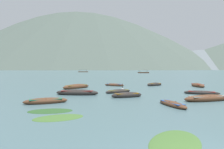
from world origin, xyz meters
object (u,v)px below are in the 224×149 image
object	(u,v)px
rowboat_0	(207,98)
rowboat_10	(172,104)
rowboat_9	(114,85)
rowboat_5	(155,84)
ferry_0	(143,72)
rowboat_11	(76,87)
rowboat_4	(198,85)
rowboat_7	(202,93)
rowboat_6	(77,93)
rowboat_13	(127,95)
mooring_buoy	(122,89)
rowboat_2	(118,91)
rowboat_1	(46,101)
ferry_1	(83,72)

from	to	relation	value
rowboat_0	rowboat_10	xyz separation A→B (m)	(-3.68, -2.32, -0.07)
rowboat_9	rowboat_10	distance (m)	17.89
rowboat_5	ferry_0	size ratio (longest dim) A/B	0.41
rowboat_11	rowboat_9	bearing A→B (deg)	36.63
rowboat_4	rowboat_9	bearing A→B (deg)	172.64
rowboat_11	rowboat_0	bearing A→B (deg)	-40.75
rowboat_7	ferry_0	world-z (taller)	ferry_0
rowboat_6	ferry_0	size ratio (longest dim) A/B	0.58
rowboat_7	rowboat_4	bearing A→B (deg)	68.10
rowboat_0	ferry_0	world-z (taller)	ferry_0
rowboat_0	rowboat_6	size ratio (longest dim) A/B	1.01
rowboat_5	rowboat_11	distance (m)	12.81
rowboat_10	rowboat_9	bearing A→B (deg)	102.39
rowboat_0	ferry_0	size ratio (longest dim) A/B	0.58
rowboat_4	rowboat_13	distance (m)	16.36
rowboat_0	rowboat_7	xyz separation A→B (m)	(1.60, 4.41, -0.05)
rowboat_0	mooring_buoy	bearing A→B (deg)	127.33
rowboat_7	ferry_0	bearing A→B (deg)	83.19
rowboat_2	ferry_0	size ratio (longest dim) A/B	0.42
rowboat_2	rowboat_6	xyz separation A→B (m)	(-4.39, -1.77, 0.06)
rowboat_0	rowboat_2	xyz separation A→B (m)	(-7.26, 5.84, -0.05)
rowboat_11	mooring_buoy	size ratio (longest dim) A/B	4.56
rowboat_0	rowboat_11	world-z (taller)	rowboat_11
rowboat_5	rowboat_10	bearing A→B (deg)	-98.81
rowboat_1	rowboat_13	distance (m)	7.43
rowboat_5	rowboat_7	bearing A→B (deg)	-77.37
rowboat_6	rowboat_9	world-z (taller)	rowboat_6
rowboat_9	rowboat_13	size ratio (longest dim) A/B	1.07
rowboat_11	rowboat_13	size ratio (longest dim) A/B	1.30
rowboat_2	rowboat_5	xyz separation A→B (m)	(6.35, 9.75, 0.04)
rowboat_10	rowboat_13	distance (m)	5.42
rowboat_5	ferry_1	world-z (taller)	ferry_1
rowboat_0	rowboat_4	bearing A→B (deg)	68.76
rowboat_5	rowboat_6	bearing A→B (deg)	-133.00
rowboat_0	rowboat_5	xyz separation A→B (m)	(-0.91, 15.59, -0.01)
rowboat_4	mooring_buoy	bearing A→B (deg)	-157.85
rowboat_7	mooring_buoy	size ratio (longest dim) A/B	3.97
rowboat_11	ferry_0	world-z (taller)	ferry_0
rowboat_4	ferry_0	world-z (taller)	ferry_0
rowboat_4	rowboat_10	distance (m)	18.17
rowboat_1	rowboat_2	world-z (taller)	rowboat_1
rowboat_4	ferry_0	xyz separation A→B (m)	(10.79, 111.78, 0.24)
rowboat_9	ferry_1	world-z (taller)	ferry_1
rowboat_10	ferry_1	size ratio (longest dim) A/B	0.34
rowboat_2	ferry_1	distance (m)	172.24
rowboat_2	rowboat_6	world-z (taller)	rowboat_6
rowboat_2	rowboat_5	world-z (taller)	rowboat_5
rowboat_6	ferry_1	world-z (taller)	ferry_1
ferry_0	ferry_1	distance (m)	71.28
rowboat_11	rowboat_4	bearing A→B (deg)	7.42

